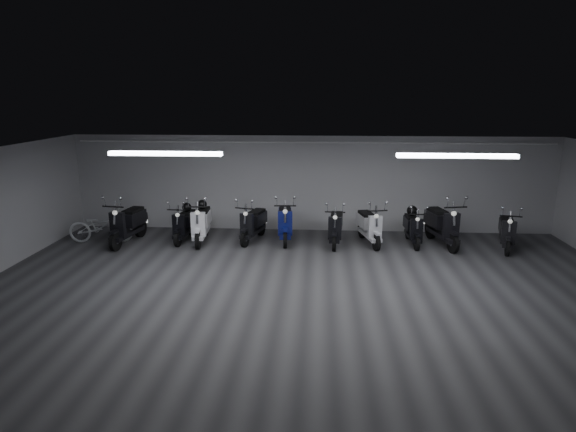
# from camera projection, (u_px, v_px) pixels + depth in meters

# --- Properties ---
(floor) EXTENTS (14.00, 10.00, 0.01)m
(floor) POSITION_uv_depth(u_px,v_px,m) (306.00, 298.00, 9.63)
(floor) COLOR #38383B
(floor) RESTS_ON ground
(ceiling) EXTENTS (14.00, 10.00, 0.01)m
(ceiling) POSITION_uv_depth(u_px,v_px,m) (307.00, 158.00, 8.94)
(ceiling) COLOR slate
(ceiling) RESTS_ON ground
(back_wall) EXTENTS (14.00, 0.01, 2.80)m
(back_wall) POSITION_uv_depth(u_px,v_px,m) (311.00, 184.00, 14.13)
(back_wall) COLOR #AEAFB1
(back_wall) RESTS_ON ground
(front_wall) EXTENTS (14.00, 0.01, 2.80)m
(front_wall) POSITION_uv_depth(u_px,v_px,m) (291.00, 379.00, 4.44)
(front_wall) COLOR #AEAFB1
(front_wall) RESTS_ON ground
(fluor_strip_left) EXTENTS (2.40, 0.18, 0.08)m
(fluor_strip_left) POSITION_uv_depth(u_px,v_px,m) (165.00, 154.00, 10.11)
(fluor_strip_left) COLOR white
(fluor_strip_left) RESTS_ON ceiling
(fluor_strip_right) EXTENTS (2.40, 0.18, 0.08)m
(fluor_strip_right) POSITION_uv_depth(u_px,v_px,m) (457.00, 156.00, 9.74)
(fluor_strip_right) COLOR white
(fluor_strip_right) RESTS_ON ceiling
(conduit) EXTENTS (13.60, 0.05, 0.05)m
(conduit) POSITION_uv_depth(u_px,v_px,m) (312.00, 142.00, 13.75)
(conduit) COLOR white
(conduit) RESTS_ON back_wall
(scooter_0) EXTENTS (0.92, 2.03, 1.45)m
(scooter_0) POSITION_uv_depth(u_px,v_px,m) (127.00, 218.00, 12.97)
(scooter_0) COLOR black
(scooter_0) RESTS_ON floor
(scooter_1) EXTENTS (0.69, 1.71, 1.24)m
(scooter_1) POSITION_uv_depth(u_px,v_px,m) (184.00, 219.00, 13.26)
(scooter_1) COLOR black
(scooter_1) RESTS_ON floor
(scooter_2) EXTENTS (0.77, 1.93, 1.40)m
(scooter_2) POSITION_uv_depth(u_px,v_px,m) (201.00, 217.00, 13.11)
(scooter_2) COLOR white
(scooter_2) RESTS_ON floor
(scooter_3) EXTENTS (1.01, 1.84, 1.31)m
(scooter_3) POSITION_uv_depth(u_px,v_px,m) (253.00, 218.00, 13.21)
(scooter_3) COLOR black
(scooter_3) RESTS_ON floor
(scooter_4) EXTENTS (0.78, 1.94, 1.41)m
(scooter_4) POSITION_uv_depth(u_px,v_px,m) (285.00, 216.00, 13.20)
(scooter_4) COLOR navy
(scooter_4) RESTS_ON floor
(scooter_5) EXTENTS (0.72, 1.77, 1.29)m
(scooter_5) POSITION_uv_depth(u_px,v_px,m) (336.00, 221.00, 12.90)
(scooter_5) COLOR black
(scooter_5) RESTS_ON floor
(scooter_6) EXTENTS (0.98, 1.86, 1.32)m
(scooter_6) POSITION_uv_depth(u_px,v_px,m) (370.00, 220.00, 12.95)
(scooter_6) COLOR silver
(scooter_6) RESTS_ON floor
(scooter_7) EXTENTS (0.58, 1.62, 1.19)m
(scooter_7) POSITION_uv_depth(u_px,v_px,m) (413.00, 223.00, 12.93)
(scooter_7) COLOR black
(scooter_7) RESTS_ON floor
(scooter_8) EXTENTS (1.07, 2.09, 1.49)m
(scooter_8) POSITION_uv_depth(u_px,v_px,m) (443.00, 219.00, 12.80)
(scooter_8) COLOR black
(scooter_8) RESTS_ON floor
(scooter_9) EXTENTS (1.01, 1.80, 1.27)m
(scooter_9) POSITION_uv_depth(u_px,v_px,m) (507.00, 226.00, 12.50)
(scooter_9) COLOR black
(scooter_9) RESTS_ON floor
(bicycle) EXTENTS (1.76, 0.79, 1.10)m
(bicycle) POSITION_uv_depth(u_px,v_px,m) (101.00, 223.00, 13.14)
(bicycle) COLOR silver
(bicycle) RESTS_ON floor
(helmet_0) EXTENTS (0.26, 0.26, 0.26)m
(helmet_0) POSITION_uv_depth(u_px,v_px,m) (202.00, 204.00, 13.29)
(helmet_0) COLOR black
(helmet_0) RESTS_ON scooter_2
(helmet_1) EXTENTS (0.26, 0.26, 0.26)m
(helmet_1) POSITION_uv_depth(u_px,v_px,m) (187.00, 207.00, 13.41)
(helmet_1) COLOR black
(helmet_1) RESTS_ON scooter_1
(helmet_2) EXTENTS (0.29, 0.29, 0.29)m
(helmet_2) POSITION_uv_depth(u_px,v_px,m) (412.00, 211.00, 13.07)
(helmet_2) COLOR black
(helmet_2) RESTS_ON scooter_7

